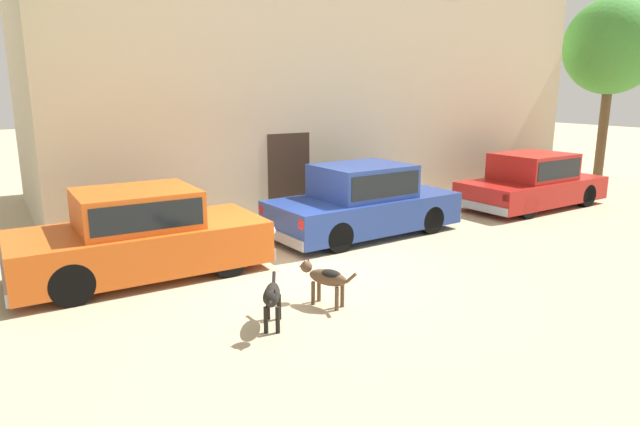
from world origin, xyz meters
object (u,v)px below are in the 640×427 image
object	(u,v)px
parked_sedan_third	(532,181)
stray_dog_tan	(325,277)
acacia_tree_right	(612,47)
parked_sedan_nearest	(140,234)
stray_dog_spotted	(272,297)
parked_sedan_second	(363,200)

from	to	relation	value
parked_sedan_third	stray_dog_tan	bearing A→B (deg)	-163.02
acacia_tree_right	parked_sedan_nearest	bearing A→B (deg)	-173.49
stray_dog_tan	acacia_tree_right	bearing A→B (deg)	-97.64
stray_dog_spotted	acacia_tree_right	size ratio (longest dim) A/B	0.16
stray_dog_spotted	acacia_tree_right	distance (m)	16.26
parked_sedan_third	stray_dog_spotted	distance (m)	9.91
parked_sedan_third	stray_dog_tan	size ratio (longest dim) A/B	4.72
parked_sedan_nearest	parked_sedan_second	distance (m)	4.81
parked_sedan_second	parked_sedan_third	world-z (taller)	parked_sedan_second
parked_sedan_nearest	stray_dog_tan	distance (m)	3.40
parked_sedan_second	stray_dog_spotted	size ratio (longest dim) A/B	4.48
stray_dog_spotted	stray_dog_tan	bearing A→B (deg)	136.70
parked_sedan_second	acacia_tree_right	size ratio (longest dim) A/B	0.73
parked_sedan_nearest	parked_sedan_second	bearing A→B (deg)	2.75
parked_sedan_nearest	stray_dog_tan	xyz separation A→B (m)	(1.97, -2.75, -0.30)
parked_sedan_nearest	acacia_tree_right	xyz separation A→B (m)	(15.93, 1.82, 3.70)
stray_dog_spotted	acacia_tree_right	world-z (taller)	acacia_tree_right
acacia_tree_right	parked_sedan_second	bearing A→B (deg)	-171.91
stray_dog_tan	parked_sedan_nearest	bearing A→B (deg)	9.84
acacia_tree_right	parked_sedan_third	bearing A→B (deg)	-163.63
parked_sedan_third	stray_dog_spotted	xyz separation A→B (m)	(-9.36, -3.23, -0.27)
parked_sedan_nearest	parked_sedan_third	size ratio (longest dim) A/B	0.97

